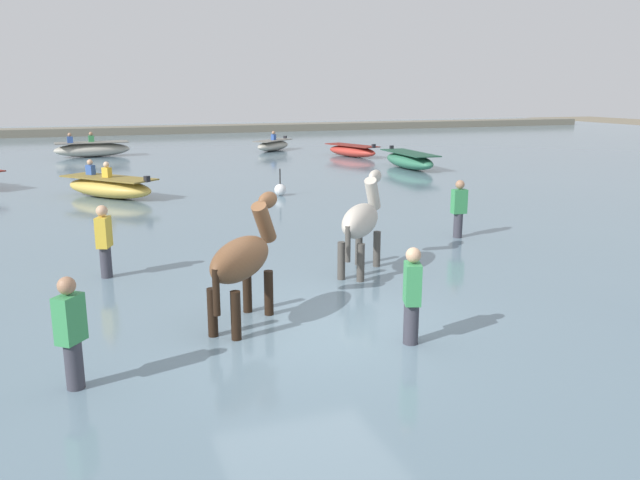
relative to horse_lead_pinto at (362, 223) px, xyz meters
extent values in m
plane|color=#756B56|center=(-1.80, -2.27, -1.24)|extent=(120.00, 120.00, 0.00)
cube|color=slate|center=(-1.80, 7.73, -1.08)|extent=(90.00, 90.00, 0.32)
ellipsoid|color=beige|center=(-0.05, -0.06, 0.05)|extent=(1.35, 1.45, 0.59)
cylinder|color=#45423C|center=(0.15, 0.44, -0.74)|extent=(0.14, 0.14, 1.00)
cylinder|color=#45423C|center=(0.42, 0.21, -0.74)|extent=(0.14, 0.14, 1.00)
cylinder|color=#45423C|center=(-0.52, -0.34, -0.74)|extent=(0.14, 0.14, 1.00)
cylinder|color=#45423C|center=(-0.26, -0.57, -0.74)|extent=(0.14, 0.14, 1.00)
cylinder|color=beige|center=(0.45, 0.52, 0.42)|extent=(0.53, 0.56, 0.68)
ellipsoid|color=beige|center=(0.55, 0.63, 0.73)|extent=(0.49, 0.52, 0.25)
cylinder|color=#45423C|center=(-0.51, -0.59, -0.22)|extent=(0.09, 0.09, 0.63)
ellipsoid|color=brown|center=(-2.68, -1.92, 0.05)|extent=(1.34, 1.45, 0.59)
cylinder|color=black|center=(-2.48, -1.41, -0.74)|extent=(0.14, 0.14, 1.00)
cylinder|color=black|center=(-2.21, -1.64, -0.74)|extent=(0.14, 0.14, 1.00)
cylinder|color=black|center=(-3.15, -2.19, -0.74)|extent=(0.14, 0.14, 1.00)
cylinder|color=black|center=(-2.88, -2.42, -0.74)|extent=(0.14, 0.14, 1.00)
cylinder|color=brown|center=(-2.18, -1.33, 0.42)|extent=(0.53, 0.56, 0.68)
ellipsoid|color=brown|center=(-2.08, -1.22, 0.73)|extent=(0.49, 0.52, 0.25)
cylinder|color=black|center=(-3.13, -2.45, -0.22)|extent=(0.09, 0.09, 0.63)
ellipsoid|color=#B2AD9E|center=(4.92, 23.00, -0.65)|extent=(2.64, 2.55, 0.54)
cube|color=slate|center=(4.92, 23.00, -0.36)|extent=(2.54, 2.44, 0.04)
cube|color=black|center=(5.87, 23.88, -0.29)|extent=(0.20, 0.20, 0.18)
cube|color=#3356A8|center=(4.94, 22.97, -0.19)|extent=(0.31, 0.31, 0.30)
sphere|color=#A37556|center=(4.94, 22.97, 0.05)|extent=(0.18, 0.18, 0.18)
ellipsoid|color=#BC382D|center=(7.74, 18.75, -0.65)|extent=(1.95, 3.37, 0.54)
cube|color=maroon|center=(7.74, 18.75, -0.36)|extent=(1.87, 3.23, 0.04)
cube|color=black|center=(8.23, 17.28, -0.29)|extent=(0.19, 0.16, 0.18)
ellipsoid|color=#B2AD9E|center=(-4.29, 23.08, -0.58)|extent=(3.64, 1.51, 0.68)
cube|color=slate|center=(-4.29, 23.08, -0.22)|extent=(3.50, 1.45, 0.04)
cube|color=#3356A8|center=(-5.27, 22.87, -0.05)|extent=(0.27, 0.20, 0.30)
sphere|color=#A37556|center=(-5.27, 22.87, 0.19)|extent=(0.18, 0.18, 0.18)
cube|color=#388E51|center=(-4.30, 23.25, -0.05)|extent=(0.27, 0.20, 0.30)
sphere|color=#A37556|center=(-4.30, 23.25, 0.19)|extent=(0.18, 0.18, 0.18)
ellipsoid|color=gold|center=(-4.00, 10.18, -0.62)|extent=(2.98, 3.25, 0.59)
cube|color=olive|center=(-4.00, 10.18, -0.31)|extent=(2.87, 3.12, 0.04)
cube|color=black|center=(-2.96, 8.95, -0.24)|extent=(0.20, 0.19, 0.18)
cube|color=#3356A8|center=(-4.50, 10.98, -0.14)|extent=(0.31, 0.31, 0.30)
sphere|color=tan|center=(-4.50, 10.98, 0.10)|extent=(0.18, 0.18, 0.18)
cube|color=gold|center=(-4.04, 10.14, -0.14)|extent=(0.31, 0.31, 0.30)
sphere|color=beige|center=(-4.04, 10.14, 0.10)|extent=(0.18, 0.18, 0.18)
ellipsoid|color=#337556|center=(8.15, 13.55, -0.60)|extent=(1.26, 3.76, 0.63)
cube|color=#1E4634|center=(8.15, 13.55, -0.27)|extent=(1.21, 3.61, 0.04)
cube|color=black|center=(8.21, 15.34, -0.20)|extent=(0.16, 0.12, 0.18)
cylinder|color=#383842|center=(-4.41, 1.21, -0.80)|extent=(0.20, 0.20, 0.88)
cube|color=gold|center=(-4.41, 1.21, -0.09)|extent=(0.30, 0.37, 0.54)
sphere|color=tan|center=(-4.41, 1.21, 0.29)|extent=(0.20, 0.20, 0.20)
cylinder|color=#383842|center=(-0.75, -3.34, -0.80)|extent=(0.20, 0.20, 0.88)
cube|color=#388E51|center=(-0.75, -3.34, -0.09)|extent=(0.30, 0.37, 0.54)
sphere|color=tan|center=(-0.75, -3.34, 0.29)|extent=(0.20, 0.20, 0.20)
cylinder|color=#383842|center=(-4.89, -3.20, -0.80)|extent=(0.20, 0.20, 0.88)
cube|color=#388E51|center=(-4.89, -3.20, -0.09)|extent=(0.36, 0.37, 0.54)
sphere|color=#A37556|center=(-4.89, -3.20, 0.29)|extent=(0.20, 0.20, 0.20)
cylinder|color=#383842|center=(3.16, 1.77, -0.80)|extent=(0.20, 0.20, 0.88)
cube|color=#388E51|center=(3.16, 1.77, -0.09)|extent=(0.34, 0.23, 0.54)
sphere|color=#A37556|center=(3.16, 1.77, 0.29)|extent=(0.20, 0.20, 0.20)
sphere|color=silver|center=(1.05, 8.69, -0.73)|extent=(0.37, 0.37, 0.37)
cylinder|color=black|center=(1.05, 8.69, -0.31)|extent=(0.04, 0.04, 0.48)
cube|color=#706B5B|center=(-1.80, 38.99, -0.81)|extent=(80.00, 2.40, 0.86)
camera|label=1|loc=(-4.58, -10.32, 2.36)|focal=35.74mm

